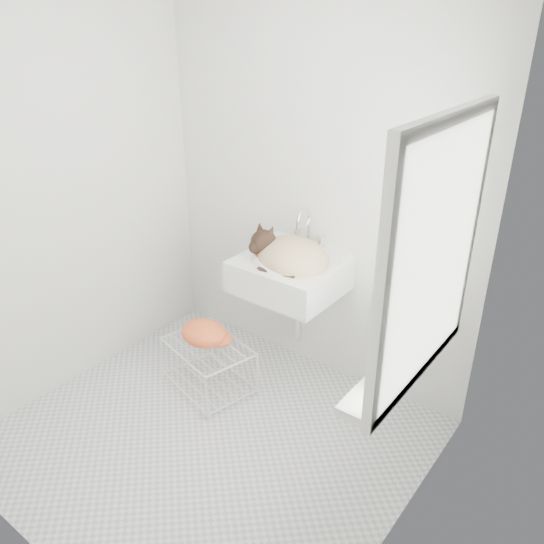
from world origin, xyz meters
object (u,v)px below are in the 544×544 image
Objects in this scene: wire_rack at (209,367)px; bottle_a at (377,386)px; sink at (290,260)px; cat at (290,256)px; bottle_b at (397,365)px; bottle_c at (418,343)px.

wire_rack is 2.46× the size of bottle_a.
cat reaches higher than sink.
bottle_b reaches higher than wire_rack.
cat reaches higher than bottle_a.
bottle_c is at bearing 90.00° from bottle_a.
bottle_b is 1.47× the size of bottle_c.
bottle_b is (0.97, -0.57, -0.04)m from cat.
bottle_c is (0.97, -0.36, -0.04)m from cat.
wire_rack is 1.54m from bottle_a.
bottle_a is 1.45× the size of bottle_c.
bottle_a is 0.99× the size of bottle_b.
bottle_a reaches higher than wire_rack.
bottle_b reaches higher than bottle_a.
bottle_a is (1.32, -0.37, 0.70)m from wire_rack.
bottle_b is (0.98, -0.59, 0.00)m from sink.
cat is at bearing 159.70° from bottle_c.
bottle_b is at bearing -25.39° from cat.
sink is 0.87m from wire_rack.
wire_rack is (-0.35, -0.38, -0.74)m from cat.
sink is 1.25m from bottle_a.
bottle_c is at bearing 0.80° from wire_rack.
bottle_b is (1.32, -0.19, 0.70)m from wire_rack.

